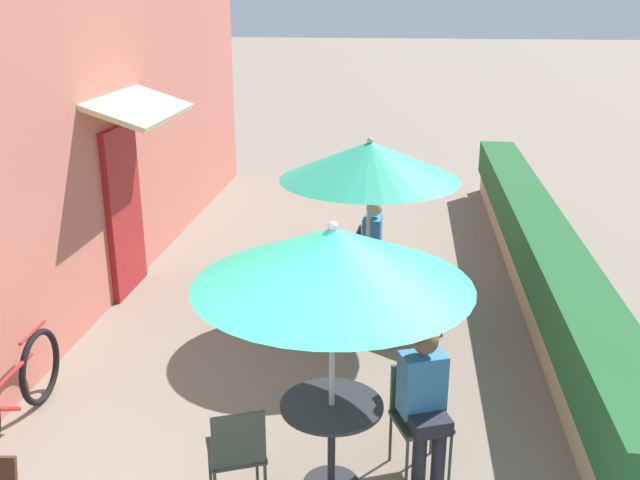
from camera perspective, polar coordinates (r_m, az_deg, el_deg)
name	(u,v)px	position (r m, az deg, el deg)	size (l,w,h in m)	color
cafe_facade_wall	(118,122)	(9.42, -15.85, 9.09)	(0.98, 11.10, 4.20)	#C66B5B
planter_hedge	(537,254)	(9.29, 17.00, -1.07)	(0.60, 10.10, 1.01)	tan
patio_table_near	(332,427)	(5.54, 0.93, -14.74)	(0.77, 0.77, 0.73)	#28282D
patio_umbrella_near	(333,257)	(4.91, 1.02, -1.36)	(1.98, 1.98, 2.15)	#B7B7BC
cafe_chair_near_left	(418,409)	(5.81, 7.82, -13.25)	(0.52, 0.52, 0.87)	#384238
seated_patron_near_left	(424,398)	(5.64, 8.34, -12.37)	(0.45, 0.49, 1.25)	#23232D
cafe_chair_near_right	(237,449)	(5.36, -6.65, -16.28)	(0.52, 0.52, 0.87)	#384238
patio_table_mid	(367,278)	(8.20, 3.79, -3.03)	(0.77, 0.77, 0.73)	#28282D
patio_umbrella_mid	(370,161)	(7.79, 4.01, 6.33)	(1.98, 1.98, 2.15)	#B7B7BC
cafe_chair_mid_left	(367,256)	(8.88, 3.79, -1.31)	(0.42, 0.42, 0.87)	#384238
seated_patron_mid_left	(376,244)	(8.82, 4.53, -0.32)	(0.41, 0.35, 1.25)	#23232D
cafe_chair_mid_right	(310,290)	(7.88, -0.83, -3.99)	(0.54, 0.54, 0.87)	#384238
cafe_chair_mid_back	(425,292)	(7.89, 8.40, -4.18)	(0.55, 0.55, 0.87)	#384238
coffee_cup_mid	(372,260)	(8.05, 4.15, -1.59)	(0.07, 0.07, 0.09)	#B73D3D
bicycle_leaning	(9,397)	(6.73, -23.59, -11.45)	(0.11, 1.80, 0.80)	black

